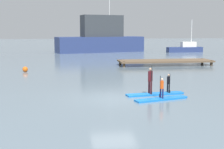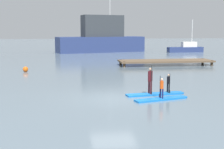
{
  "view_description": "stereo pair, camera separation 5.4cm",
  "coord_description": "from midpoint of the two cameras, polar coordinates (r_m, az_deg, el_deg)",
  "views": [
    {
      "loc": [
        -2.52,
        -17.11,
        3.82
      ],
      "look_at": [
        0.36,
        3.22,
        0.9
      ],
      "focal_mm": 50.65,
      "sensor_mm": 36.0,
      "label": 1
    },
    {
      "loc": [
        -2.47,
        -17.12,
        3.82
      ],
      "look_at": [
        0.36,
        3.22,
        0.9
      ],
      "focal_mm": 50.65,
      "sensor_mm": 36.0,
      "label": 2
    }
  ],
  "objects": [
    {
      "name": "ground_plane",
      "position": [
        17.71,
        0.21,
        -4.36
      ],
      "size": [
        240.0,
        240.0,
        0.0
      ],
      "primitive_type": "plane",
      "color": "slate"
    },
    {
      "name": "paddleboard_near",
      "position": [
        17.59,
        8.85,
        -4.38
      ],
      "size": [
        3.17,
        1.35,
        0.1
      ],
      "color": "blue",
      "rests_on": "ground"
    },
    {
      "name": "paddler_child_solo",
      "position": [
        17.47,
        8.87,
        -2.23
      ],
      "size": [
        0.24,
        0.38,
        1.21
      ],
      "color": "#19194C",
      "rests_on": "paddleboard_near"
    },
    {
      "name": "paddleboard_far",
      "position": [
        18.87,
        7.71,
        -3.51
      ],
      "size": [
        3.57,
        1.08,
        0.1
      ],
      "color": "blue",
      "rests_on": "ground"
    },
    {
      "name": "paddler_adult",
      "position": [
        18.57,
        6.85,
        -0.79
      ],
      "size": [
        0.3,
        0.49,
        1.71
      ],
      "color": "#4C1419",
      "rests_on": "paddleboard_far"
    },
    {
      "name": "paddler_child_front",
      "position": [
        19.09,
        10.1,
        -1.37
      ],
      "size": [
        0.22,
        0.39,
        1.16
      ],
      "color": "black",
      "rests_on": "paddleboard_far"
    },
    {
      "name": "fishing_boat_white_large",
      "position": [
        54.81,
        -2.09,
        6.49
      ],
      "size": [
        15.57,
        7.5,
        14.23
      ],
      "color": "navy",
      "rests_on": "ground"
    },
    {
      "name": "fishing_boat_green_midground",
      "position": [
        55.87,
        13.1,
        4.64
      ],
      "size": [
        6.19,
        1.69,
        5.55
      ],
      "color": "navy",
      "rests_on": "ground"
    },
    {
      "name": "floating_dock",
      "position": [
        34.82,
        9.53,
        2.43
      ],
      "size": [
        10.15,
        2.94,
        0.55
      ],
      "color": "brown",
      "rests_on": "ground"
    },
    {
      "name": "mooring_buoy_near",
      "position": [
        29.93,
        -15.45,
        0.93
      ],
      "size": [
        0.49,
        0.49,
        0.49
      ],
      "primitive_type": "sphere",
      "color": "orange",
      "rests_on": "ground"
    }
  ]
}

